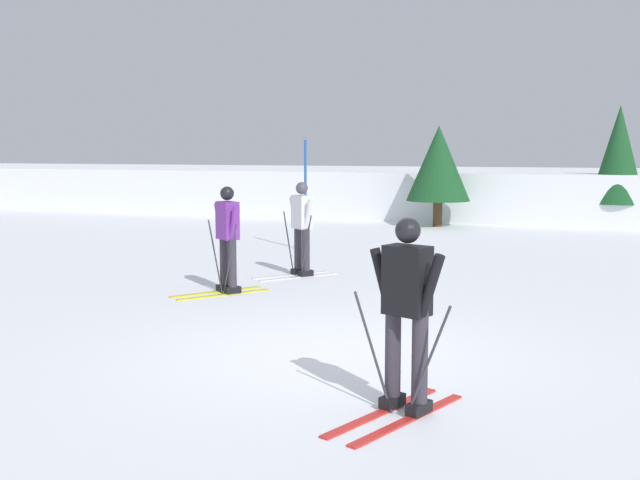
% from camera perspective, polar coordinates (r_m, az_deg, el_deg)
% --- Properties ---
extents(ground_plane, '(120.00, 120.00, 0.00)m').
position_cam_1_polar(ground_plane, '(8.45, 1.26, -8.83)').
color(ground_plane, white).
extents(far_snow_ridge, '(80.00, 9.48, 1.57)m').
position_cam_1_polar(far_snow_ridge, '(28.26, 15.07, 3.55)').
color(far_snow_ridge, white).
rests_on(far_snow_ridge, ground).
extents(skier_white, '(1.27, 1.49, 1.71)m').
position_cam_1_polar(skier_white, '(13.60, -1.42, 1.07)').
color(skier_white, silver).
rests_on(skier_white, ground).
extents(skier_purple, '(1.23, 1.52, 1.71)m').
position_cam_1_polar(skier_purple, '(12.05, -7.05, 0.28)').
color(skier_purple, gold).
rests_on(skier_purple, ground).
extents(skier_black, '(0.95, 1.63, 1.71)m').
position_cam_1_polar(skier_black, '(6.54, 6.55, -5.26)').
color(skier_black, red).
rests_on(skier_black, ground).
extents(trail_marker_pole, '(0.06, 0.06, 2.51)m').
position_cam_1_polar(trail_marker_pole, '(17.10, -1.11, 3.38)').
color(trail_marker_pole, '#1E56AD').
rests_on(trail_marker_pole, ground).
extents(conifer_far_left, '(1.89, 1.89, 3.01)m').
position_cam_1_polar(conifer_far_left, '(22.75, 8.97, 5.74)').
color(conifer_far_left, '#513823').
rests_on(conifer_far_left, ground).
extents(conifer_far_right, '(1.57, 1.57, 3.60)m').
position_cam_1_polar(conifer_far_right, '(23.98, 21.69, 6.01)').
color(conifer_far_right, '#513823').
rests_on(conifer_far_right, ground).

